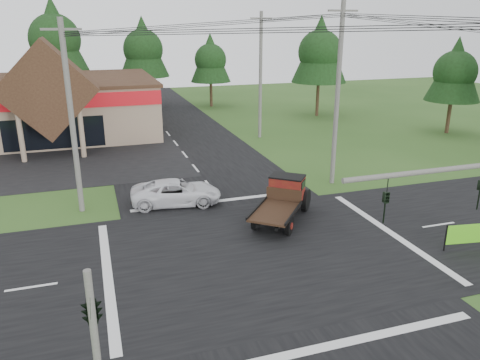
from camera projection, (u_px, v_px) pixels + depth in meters
name	position (u px, v px, depth m)	size (l,w,h in m)	color
ground	(262.00, 252.00, 21.89)	(120.00, 120.00, 0.00)	#2C4D1B
road_ns	(262.00, 252.00, 21.88)	(12.00, 120.00, 0.02)	black
road_ew	(262.00, 252.00, 21.88)	(120.00, 12.00, 0.02)	black
traffic_signal_corner	(90.00, 297.00, 11.97)	(0.53, 2.48, 4.40)	#595651
utility_pole_nw	(71.00, 118.00, 25.04)	(2.00, 0.30, 10.50)	#595651
utility_pole_ne	(337.00, 95.00, 29.56)	(2.00, 0.30, 11.50)	#595651
utility_pole_n	(260.00, 75.00, 42.23)	(2.00, 0.30, 11.20)	#595651
tree_row_c	(54.00, 37.00, 53.15)	(7.28, 7.28, 13.13)	#332316
tree_row_d	(143.00, 47.00, 57.40)	(6.16, 6.16, 11.11)	#332316
tree_row_e	(210.00, 58.00, 58.37)	(5.04, 5.04, 9.09)	#332316
tree_side_ne	(320.00, 50.00, 51.85)	(6.16, 6.16, 11.11)	#332316
tree_side_e_near	(455.00, 70.00, 43.80)	(5.04, 5.04, 9.09)	#332316
antique_flatbed_truck	(281.00, 201.00, 25.06)	(2.07, 5.43, 2.27)	#590C11
white_pickup	(176.00, 192.00, 27.54)	(2.42, 5.24, 1.46)	white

